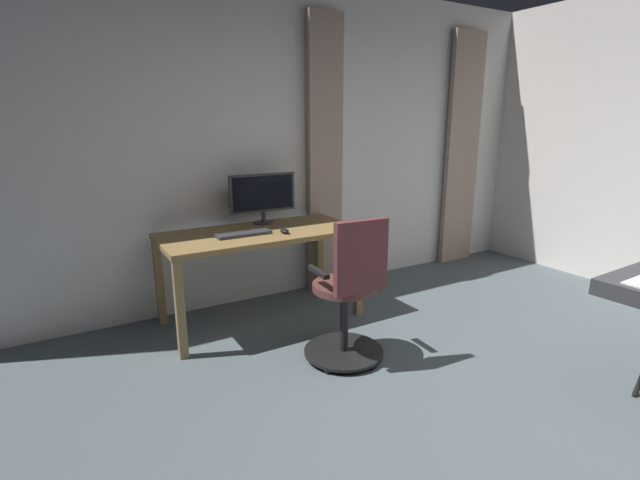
% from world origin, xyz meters
% --- Properties ---
extents(ground_plane, '(7.67, 7.67, 0.00)m').
position_xyz_m(ground_plane, '(0.00, 0.00, 0.00)').
color(ground_plane, '#505C61').
extents(back_room_partition, '(5.90, 0.10, 2.80)m').
position_xyz_m(back_room_partition, '(0.00, -2.77, 1.40)').
color(back_room_partition, silver).
rests_on(back_room_partition, ground).
extents(curtain_left_panel, '(0.46, 0.06, 2.55)m').
position_xyz_m(curtain_left_panel, '(-2.20, -2.66, 1.28)').
color(curtain_left_panel, tan).
rests_on(curtain_left_panel, ground).
extents(curtain_right_panel, '(0.35, 0.06, 2.55)m').
position_xyz_m(curtain_right_panel, '(-0.39, -2.66, 1.28)').
color(curtain_right_panel, tan).
rests_on(curtain_right_panel, ground).
extents(desk, '(1.58, 0.74, 0.76)m').
position_xyz_m(desk, '(0.47, -2.26, 0.67)').
color(desk, olive).
rests_on(desk, ground).
extents(office_chair, '(0.56, 0.56, 1.02)m').
position_xyz_m(office_chair, '(0.24, -1.30, 0.48)').
color(office_chair, black).
rests_on(office_chair, ground).
extents(computer_monitor, '(0.59, 0.18, 0.43)m').
position_xyz_m(computer_monitor, '(0.33, -2.51, 1.01)').
color(computer_monitor, '#333338').
rests_on(computer_monitor, desk).
extents(computer_keyboard, '(0.43, 0.13, 0.02)m').
position_xyz_m(computer_keyboard, '(0.64, -2.18, 0.77)').
color(computer_keyboard, '#333338').
rests_on(computer_keyboard, desk).
extents(computer_mouse, '(0.06, 0.10, 0.04)m').
position_xyz_m(computer_mouse, '(0.34, -2.08, 0.78)').
color(computer_mouse, black).
rests_on(computer_mouse, desk).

